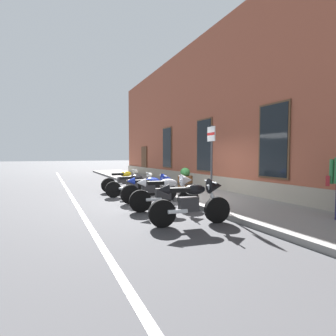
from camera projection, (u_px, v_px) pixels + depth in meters
The scene contains 11 objects.
ground_plane at pixel (173, 200), 8.78m from camera, with size 140.00×140.00×0.00m, color #38383A.
sidewalk at pixel (205, 196), 9.39m from camera, with size 33.92×2.76×0.13m, color slate.
lane_stripe at pixel (79, 209), 7.35m from camera, with size 33.92×0.12×0.01m, color silver.
brick_pub_facade at pixel (289, 110), 11.29m from camera, with size 27.92×6.71×7.41m.
motorcycle_yellow_naked at pixel (124, 181), 10.90m from camera, with size 0.62×2.00×0.97m.
motorcycle_black_naked at pixel (134, 185), 9.58m from camera, with size 0.64×2.15×0.93m.
motorcycle_blue_sport at pixel (152, 187), 8.38m from camera, with size 0.62×2.01×0.99m.
motorcycle_white_sport at pixel (167, 191), 7.12m from camera, with size 0.71×2.05×1.07m.
motorcycle_black_sport at pixel (194, 200), 5.66m from camera, with size 0.67×1.97×1.07m.
parking_sign at pixel (211, 154), 7.35m from camera, with size 0.36×0.07×2.38m.
barrel_planter at pixel (185, 181), 10.10m from camera, with size 0.65×0.65×0.98m.
Camera 1 is at (7.71, -4.05, 1.62)m, focal length 26.10 mm.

